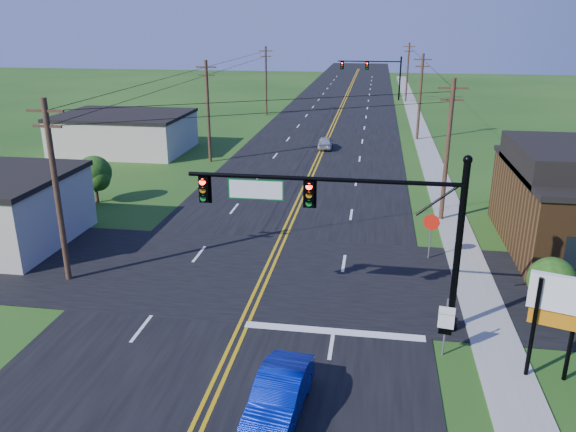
% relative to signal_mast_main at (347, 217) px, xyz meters
% --- Properties ---
extents(road_main, '(16.00, 220.00, 0.04)m').
position_rel_signal_mast_main_xyz_m(road_main, '(-4.34, 42.00, -4.73)').
color(road_main, black).
rests_on(road_main, ground).
extents(road_cross, '(70.00, 10.00, 0.04)m').
position_rel_signal_mast_main_xyz_m(road_cross, '(-4.34, 4.00, -4.73)').
color(road_cross, black).
rests_on(road_cross, ground).
extents(sidewalk, '(2.00, 160.00, 0.08)m').
position_rel_signal_mast_main_xyz_m(sidewalk, '(6.16, 32.00, -4.71)').
color(sidewalk, gray).
rests_on(sidewalk, ground).
extents(signal_mast_main, '(11.30, 0.60, 7.48)m').
position_rel_signal_mast_main_xyz_m(signal_mast_main, '(0.00, 0.00, 0.00)').
color(signal_mast_main, black).
rests_on(signal_mast_main, ground).
extents(signal_mast_far, '(10.98, 0.60, 7.48)m').
position_rel_signal_mast_main_xyz_m(signal_mast_far, '(0.10, 72.00, -0.20)').
color(signal_mast_far, black).
rests_on(signal_mast_far, ground).
extents(cream_bldg_far, '(12.20, 9.20, 3.70)m').
position_rel_signal_mast_main_xyz_m(cream_bldg_far, '(-23.34, 30.00, -2.89)').
color(cream_bldg_far, beige).
rests_on(cream_bldg_far, ground).
extents(utility_pole_left_a, '(1.80, 0.28, 9.00)m').
position_rel_signal_mast_main_xyz_m(utility_pole_left_a, '(-13.84, 2.00, -0.03)').
color(utility_pole_left_a, '#372219').
rests_on(utility_pole_left_a, ground).
extents(utility_pole_left_b, '(1.80, 0.28, 9.00)m').
position_rel_signal_mast_main_xyz_m(utility_pole_left_b, '(-13.84, 27.00, -0.03)').
color(utility_pole_left_b, '#372219').
rests_on(utility_pole_left_b, ground).
extents(utility_pole_left_c, '(1.80, 0.28, 9.00)m').
position_rel_signal_mast_main_xyz_m(utility_pole_left_c, '(-13.84, 54.00, -0.03)').
color(utility_pole_left_c, '#372219').
rests_on(utility_pole_left_c, ground).
extents(utility_pole_right_a, '(1.80, 0.28, 9.00)m').
position_rel_signal_mast_main_xyz_m(utility_pole_right_a, '(5.46, 14.00, -0.03)').
color(utility_pole_right_a, '#372219').
rests_on(utility_pole_right_a, ground).
extents(utility_pole_right_b, '(1.80, 0.28, 9.00)m').
position_rel_signal_mast_main_xyz_m(utility_pole_right_b, '(5.46, 40.00, -0.03)').
color(utility_pole_right_b, '#372219').
rests_on(utility_pole_right_b, ground).
extents(utility_pole_right_c, '(1.80, 0.28, 9.00)m').
position_rel_signal_mast_main_xyz_m(utility_pole_right_c, '(5.46, 70.00, -0.03)').
color(utility_pole_right_c, '#372219').
rests_on(utility_pole_right_c, ground).
extents(tree_right_back, '(3.00, 3.00, 4.10)m').
position_rel_signal_mast_main_xyz_m(tree_right_back, '(11.66, 18.00, -2.15)').
color(tree_right_back, '#372219').
rests_on(tree_right_back, ground).
extents(shrub_corner, '(2.00, 2.00, 2.86)m').
position_rel_signal_mast_main_xyz_m(shrub_corner, '(8.66, 1.50, -2.90)').
color(shrub_corner, '#372219').
rests_on(shrub_corner, ground).
extents(tree_left, '(2.40, 2.40, 3.37)m').
position_rel_signal_mast_main_xyz_m(tree_left, '(-18.34, 14.00, -2.59)').
color(tree_left, '#372219').
rests_on(tree_left, ground).
extents(blue_car, '(1.90, 4.44, 1.42)m').
position_rel_signal_mast_main_xyz_m(blue_car, '(-1.71, -6.40, -4.04)').
color(blue_car, '#071A9A').
rests_on(blue_car, ground).
extents(distant_car, '(1.64, 3.66, 1.22)m').
position_rel_signal_mast_main_xyz_m(distant_car, '(-3.95, 34.00, -4.14)').
color(distant_car, silver).
rests_on(distant_car, ground).
extents(route_sign, '(0.60, 0.14, 2.42)m').
position_rel_signal_mast_main_xyz_m(route_sign, '(3.98, -2.02, -3.34)').
color(route_sign, slate).
rests_on(route_sign, ground).
extents(stop_sign, '(0.87, 0.37, 2.57)m').
position_rel_signal_mast_main_xyz_m(stop_sign, '(4.16, 7.40, -2.90)').
color(stop_sign, slate).
rests_on(stop_sign, ground).
extents(pylon_sign, '(1.96, 0.87, 4.06)m').
position_rel_signal_mast_main_xyz_m(pylon_sign, '(7.49, -2.94, -1.79)').
color(pylon_sign, black).
rests_on(pylon_sign, ground).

